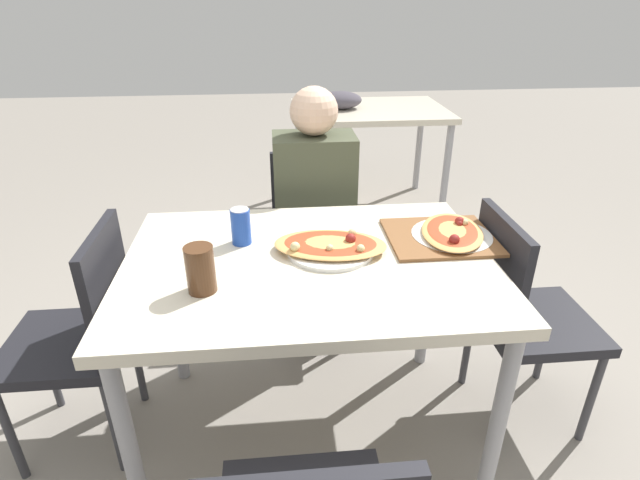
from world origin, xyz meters
The scene contains 12 objects.
ground_plane centered at (0.00, 0.00, 0.00)m, with size 14.00×14.00×0.00m, color gray.
dining_table centered at (0.00, 0.00, 0.69)m, with size 1.18×0.85×0.77m.
chair_far_seated centered at (0.07, 0.75, 0.49)m, with size 0.40×0.40×0.86m.
chair_side_left centered at (-0.78, 0.07, 0.49)m, with size 0.40×0.40×0.86m.
chair_side_right centered at (0.78, 0.04, 0.49)m, with size 0.40×0.40×0.86m.
person_seated centered at (0.07, 0.64, 0.70)m, with size 0.35×0.25×1.19m.
pizza_main centered at (0.08, 0.05, 0.79)m, with size 0.40×0.29×0.06m.
soda_can centered at (-0.22, 0.14, 0.83)m, with size 0.07×0.07×0.12m.
drink_glass centered at (-0.32, -0.15, 0.84)m, with size 0.08×0.08×0.14m.
serving_tray centered at (0.46, 0.11, 0.77)m, with size 0.36×0.32×0.01m.
pizza_second centered at (0.51, 0.10, 0.79)m, with size 0.29×0.36×0.06m.
background_table centered at (0.57, 2.21, 0.71)m, with size 1.10×0.80×0.89m.
Camera 1 is at (-0.10, -1.39, 1.54)m, focal length 28.00 mm.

